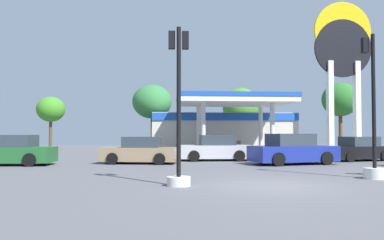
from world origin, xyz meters
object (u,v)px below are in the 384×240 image
(tree_2, at_px, (241,107))
(car_2, at_px, (293,150))
(car_4, at_px, (358,150))
(traffic_signal_1, at_px, (179,128))
(car_0, at_px, (140,151))
(car_1, at_px, (11,151))
(tree_1, at_px, (152,102))
(traffic_signal_0, at_px, (374,143))
(car_5, at_px, (215,149))
(station_pole_sign, at_px, (343,57))
(tree_0, at_px, (51,110))
(tree_3, at_px, (340,100))

(tree_2, bearing_deg, car_2, -93.66)
(car_4, height_order, traffic_signal_1, traffic_signal_1)
(car_0, height_order, traffic_signal_1, traffic_signal_1)
(car_1, distance_m, tree_1, 19.88)
(tree_1, distance_m, tree_2, 9.12)
(traffic_signal_0, relative_size, tree_2, 0.84)
(traffic_signal_0, relative_size, traffic_signal_1, 1.05)
(car_2, bearing_deg, car_4, 26.05)
(car_0, bearing_deg, car_5, 24.56)
(tree_2, bearing_deg, station_pole_sign, -59.83)
(car_0, bearing_deg, station_pole_sign, 27.34)
(tree_0, xyz_separation_m, tree_2, (19.36, -1.07, 0.29))
(car_1, xyz_separation_m, traffic_signal_1, (8.30, -8.71, 1.11))
(car_5, height_order, tree_3, tree_3)
(traffic_signal_0, relative_size, tree_3, 0.75)
(station_pole_sign, distance_m, car_2, 13.54)
(car_5, height_order, tree_1, tree_1)
(car_0, bearing_deg, traffic_signal_1, -79.81)
(tree_2, relative_size, tree_3, 0.89)
(station_pole_sign, height_order, tree_3, station_pole_sign)
(station_pole_sign, height_order, traffic_signal_0, station_pole_sign)
(car_0, xyz_separation_m, car_1, (-6.63, -0.58, 0.05))
(car_0, xyz_separation_m, car_4, (12.99, 1.18, -0.01))
(station_pole_sign, bearing_deg, tree_0, 155.82)
(car_0, height_order, car_4, car_0)
(traffic_signal_0, bearing_deg, tree_1, 108.49)
(tree_0, height_order, tree_2, tree_2)
(traffic_signal_0, distance_m, tree_3, 29.87)
(tree_0, relative_size, tree_3, 0.76)
(station_pole_sign, xyz_separation_m, traffic_signal_0, (-6.53, -15.92, -6.34))
(car_5, distance_m, tree_2, 17.38)
(car_1, distance_m, tree_3, 33.90)
(traffic_signal_1, distance_m, tree_2, 28.73)
(car_1, height_order, tree_3, tree_3)
(station_pole_sign, bearing_deg, car_2, -128.40)
(car_5, height_order, tree_0, tree_0)
(tree_2, bearing_deg, car_5, -106.99)
(station_pole_sign, bearing_deg, tree_1, 147.41)
(tree_3, bearing_deg, tree_0, 179.87)
(car_0, height_order, tree_0, tree_0)
(car_5, relative_size, traffic_signal_0, 0.82)
(car_2, distance_m, tree_0, 27.57)
(car_4, height_order, tree_2, tree_2)
(car_0, xyz_separation_m, tree_2, (9.40, 18.27, 3.68))
(tree_1, bearing_deg, tree_2, 4.24)
(car_1, bearing_deg, car_0, 4.96)
(car_5, height_order, traffic_signal_1, traffic_signal_1)
(traffic_signal_0, bearing_deg, tree_3, 66.91)
(station_pole_sign, relative_size, tree_1, 1.85)
(car_2, bearing_deg, station_pole_sign, 51.60)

